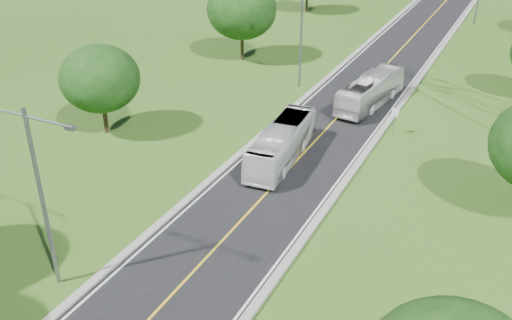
{
  "coord_description": "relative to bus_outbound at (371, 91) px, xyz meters",
  "views": [
    {
      "loc": [
        14.04,
        -4.57,
        19.92
      ],
      "look_at": [
        -0.28,
        24.03,
        3.0
      ],
      "focal_mm": 40.0,
      "sensor_mm": 36.0,
      "label": 1
    }
  ],
  "objects": [
    {
      "name": "ground",
      "position": [
        -1.69,
        16.82,
        -1.45
      ],
      "size": [
        260.0,
        260.0,
        0.0
      ],
      "primitive_type": "plane",
      "color": "#335417",
      "rests_on": "ground"
    },
    {
      "name": "streetlight_near_left",
      "position": [
        -7.69,
        -31.18,
        4.49
      ],
      "size": [
        5.9,
        0.25,
        10.0
      ],
      "color": "slate",
      "rests_on": "ground"
    },
    {
      "name": "bus_outbound",
      "position": [
        0.0,
        0.0,
        0.0
      ],
      "size": [
        3.73,
        10.25,
        2.79
      ],
      "primitive_type": "imported",
      "rotation": [
        0.0,
        0.0,
        3.0
      ],
      "color": "silver",
      "rests_on": "road"
    },
    {
      "name": "speed_limit_sign",
      "position": [
        3.51,
        -5.19,
        0.15
      ],
      "size": [
        0.55,
        0.09,
        2.4
      ],
      "color": "slate",
      "rests_on": "ground"
    },
    {
      "name": "curb_left",
      "position": [
        -5.94,
        22.82,
        -1.34
      ],
      "size": [
        0.5,
        150.0,
        0.22
      ],
      "primitive_type": "cube",
      "color": "gray",
      "rests_on": "ground"
    },
    {
      "name": "curb_right",
      "position": [
        2.56,
        22.82,
        -1.34
      ],
      "size": [
        0.5,
        150.0,
        0.22
      ],
      "primitive_type": "cube",
      "color": "gray",
      "rests_on": "ground"
    },
    {
      "name": "bus_inbound",
      "position": [
        -2.79,
        -13.26,
        -0.01
      ],
      "size": [
        3.19,
        10.14,
        2.78
      ],
      "primitive_type": "imported",
      "rotation": [
        0.0,
        0.0,
        0.09
      ],
      "color": "white",
      "rests_on": "road"
    },
    {
      "name": "streetlight_mid_left",
      "position": [
        -7.69,
        1.82,
        4.49
      ],
      "size": [
        5.9,
        0.25,
        10.0
      ],
      "color": "slate",
      "rests_on": "ground"
    },
    {
      "name": "tree_lb",
      "position": [
        -17.69,
        -15.18,
        3.19
      ],
      "size": [
        6.3,
        6.3,
        7.33
      ],
      "color": "black",
      "rests_on": "ground"
    },
    {
      "name": "road",
      "position": [
        -1.69,
        22.82,
        -1.42
      ],
      "size": [
        8.0,
        150.0,
        0.06
      ],
      "primitive_type": "cube",
      "color": "black",
      "rests_on": "ground"
    },
    {
      "name": "tree_lc",
      "position": [
        -16.69,
        6.82,
        4.12
      ],
      "size": [
        7.56,
        7.56,
        8.79
      ],
      "color": "black",
      "rests_on": "ground"
    }
  ]
}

